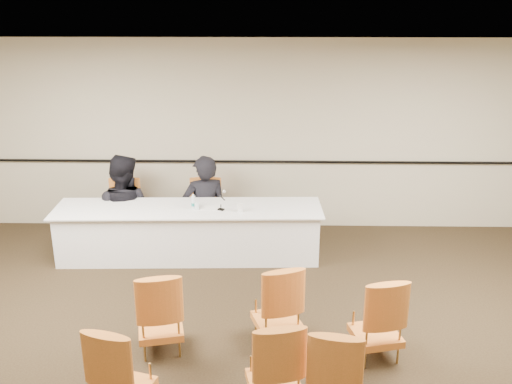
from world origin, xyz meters
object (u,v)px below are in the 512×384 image
Objects in this scene: panel_table at (189,232)px; drinking_glass at (197,206)px; panelist_second at (124,216)px; microphone at (221,201)px; aud_chair_front_mid at (277,303)px; aud_chair_front_right at (377,316)px; coffee_cup at (240,208)px; aud_chair_back_mid at (274,363)px; aud_chair_back_right at (336,371)px; panelist_main at (205,215)px; aud_chair_back_left at (122,369)px; water_bottle at (193,201)px; aud_chair_front_left at (160,310)px; panelist_main_chair at (205,212)px; panelist_second_chair at (124,212)px.

panel_table is 0.45m from drinking_glass.
microphone is at bearing 169.76° from panelist_second.
aud_chair_front_mid is (1.09, -2.05, -0.33)m from drinking_glass.
aud_chair_front_right is (2.12, -2.29, -0.33)m from drinking_glass.
coffee_cup is at bearing -7.94° from drinking_glass.
aud_chair_back_mid is 0.55m from aud_chair_back_right.
panelist_main is 14.61× the size of coffee_cup.
panel_table is at bearing 101.93° from aud_chair_front_mid.
panelist_main is 1.98× the size of aud_chair_front_right.
aud_chair_back_right is at bearing 137.71° from panelist_second.
water_bottle is at bearing 101.88° from aud_chair_back_left.
aud_chair_front_left is 1.00× the size of aud_chair_back_left.
aud_chair_front_right is at bearing -55.66° from coffee_cup.
microphone reaches higher than aud_chair_front_left.
panelist_main is 0.05m from panelist_main_chair.
panel_table is 37.70× the size of drinking_glass.
aud_chair_front_mid and aud_chair_back_mid have the same top height.
aud_chair_back_left is (-1.39, -1.17, 0.00)m from aud_chair_front_mid.
aud_chair_front_right and aud_chair_back_left have the same top height.
water_bottle is 3.36m from aud_chair_back_mid.
panelist_main_chair is 4.62× the size of water_bottle.
panelist_second reaches higher than microphone.
aud_chair_back_right reaches higher than coffee_cup.
aud_chair_front_right reaches higher than coffee_cup.
panelist_main is 1.24m from panelist_second_chair.
aud_chair_front_left is (-0.75, -2.14, -0.34)m from coffee_cup.
panelist_main_chair is 1.00× the size of panelist_second_chair.
panelist_main is 0.85m from microphone.
aud_chair_back_mid is (1.35, 0.12, 0.00)m from aud_chair_back_left.
microphone is 0.27× the size of aud_chair_back_mid.
microphone is at bearing 115.01° from aud_chair_front_right.
aud_chair_front_left is 1.00× the size of aud_chair_front_right.
panelist_main reaches higher than aud_chair_front_left.
drinking_glass is at bearing -25.65° from panel_table.
drinking_glass is (-0.04, -0.62, 0.38)m from panelist_main.
panelist_second is at bearing 173.49° from microphone.
aud_chair_front_mid and aud_chair_front_right have the same top height.
microphone is at bearing 166.90° from coffee_cup.
panel_table is 2.28m from aud_chair_front_left.
aud_chair_back_right is (1.65, -3.25, -0.38)m from water_bottle.
microphone reaches higher than coffee_cup.
water_bottle is 3.66m from aud_chair_back_right.
microphone is 0.35m from drinking_glass.
aud_chair_front_mid reaches higher than drinking_glass.
panelist_main is at bearing 122.87° from aud_chair_back_right.
aud_chair_back_left is (-0.34, -3.84, 0.05)m from panelist_main.
drinking_glass is at bearing -41.71° from water_bottle.
panelist_second is 4.32m from aud_chair_back_mid.
panelist_second reaches higher than aud_chair_back_left.
water_bottle reaches higher than panelist_second_chair.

